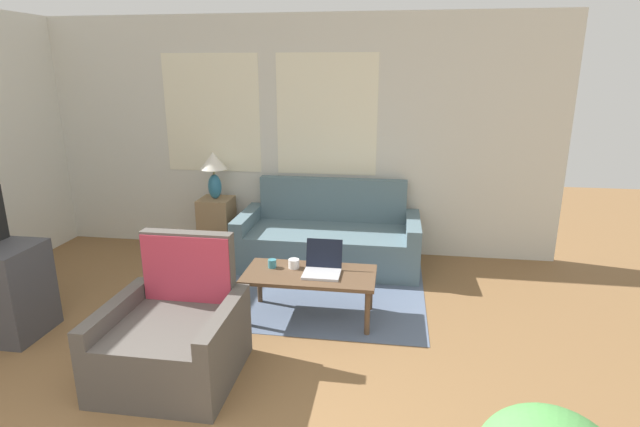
{
  "coord_description": "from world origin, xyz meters",
  "views": [
    {
      "loc": [
        1.33,
        -1.26,
        2.03
      ],
      "look_at": [
        0.66,
        3.1,
        0.75
      ],
      "focal_mm": 28.0,
      "sensor_mm": 36.0,
      "label": 1
    }
  ],
  "objects_px": {
    "coffee_table": "(310,278)",
    "laptop": "(323,266)",
    "table_lamp": "(214,168)",
    "cup_navy": "(294,264)",
    "armchair": "(175,338)",
    "cup_yellow": "(272,264)",
    "couch": "(329,240)"
  },
  "relations": [
    {
      "from": "table_lamp",
      "to": "cup_yellow",
      "type": "distance_m",
      "value": 1.74
    },
    {
      "from": "table_lamp",
      "to": "cup_yellow",
      "type": "xyz_separation_m",
      "value": [
        0.98,
        -1.33,
        -0.54
      ]
    },
    {
      "from": "coffee_table",
      "to": "cup_yellow",
      "type": "height_order",
      "value": "cup_yellow"
    },
    {
      "from": "couch",
      "to": "coffee_table",
      "type": "xyz_separation_m",
      "value": [
        0.01,
        -1.25,
        0.1
      ]
    },
    {
      "from": "armchair",
      "to": "couch",
      "type": "bearing_deg",
      "value": 70.49
    },
    {
      "from": "laptop",
      "to": "cup_navy",
      "type": "xyz_separation_m",
      "value": [
        -0.26,
        0.06,
        -0.02
      ]
    },
    {
      "from": "coffee_table",
      "to": "cup_navy",
      "type": "xyz_separation_m",
      "value": [
        -0.15,
        0.09,
        0.08
      ]
    },
    {
      "from": "couch",
      "to": "cup_yellow",
      "type": "relative_size",
      "value": 26.52
    },
    {
      "from": "couch",
      "to": "table_lamp",
      "type": "relative_size",
      "value": 3.65
    },
    {
      "from": "couch",
      "to": "laptop",
      "type": "xyz_separation_m",
      "value": [
        0.11,
        -1.22,
        0.2
      ]
    },
    {
      "from": "armchair",
      "to": "laptop",
      "type": "relative_size",
      "value": 3.0
    },
    {
      "from": "cup_navy",
      "to": "cup_yellow",
      "type": "distance_m",
      "value": 0.19
    },
    {
      "from": "table_lamp",
      "to": "laptop",
      "type": "height_order",
      "value": "table_lamp"
    },
    {
      "from": "armchair",
      "to": "cup_yellow",
      "type": "height_order",
      "value": "armchair"
    },
    {
      "from": "couch",
      "to": "armchair",
      "type": "xyz_separation_m",
      "value": [
        -0.77,
        -2.18,
        0.01
      ]
    },
    {
      "from": "couch",
      "to": "coffee_table",
      "type": "height_order",
      "value": "couch"
    },
    {
      "from": "armchair",
      "to": "cup_navy",
      "type": "distance_m",
      "value": 1.21
    },
    {
      "from": "couch",
      "to": "coffee_table",
      "type": "distance_m",
      "value": 1.25
    },
    {
      "from": "table_lamp",
      "to": "cup_navy",
      "type": "height_order",
      "value": "table_lamp"
    },
    {
      "from": "table_lamp",
      "to": "coffee_table",
      "type": "relative_size",
      "value": 0.48
    },
    {
      "from": "cup_yellow",
      "to": "laptop",
      "type": "bearing_deg",
      "value": -5.75
    },
    {
      "from": "couch",
      "to": "armchair",
      "type": "distance_m",
      "value": 2.31
    },
    {
      "from": "armchair",
      "to": "table_lamp",
      "type": "relative_size",
      "value": 1.78
    },
    {
      "from": "laptop",
      "to": "cup_navy",
      "type": "distance_m",
      "value": 0.27
    },
    {
      "from": "table_lamp",
      "to": "laptop",
      "type": "bearing_deg",
      "value": -44.17
    },
    {
      "from": "armchair",
      "to": "table_lamp",
      "type": "distance_m",
      "value": 2.5
    },
    {
      "from": "coffee_table",
      "to": "laptop",
      "type": "height_order",
      "value": "laptop"
    },
    {
      "from": "armchair",
      "to": "cup_navy",
      "type": "relative_size",
      "value": 9.98
    },
    {
      "from": "coffee_table",
      "to": "armchair",
      "type": "bearing_deg",
      "value": -129.96
    },
    {
      "from": "armchair",
      "to": "laptop",
      "type": "xyz_separation_m",
      "value": [
        0.88,
        0.95,
        0.2
      ]
    },
    {
      "from": "laptop",
      "to": "cup_yellow",
      "type": "relative_size",
      "value": 4.31
    },
    {
      "from": "couch",
      "to": "table_lamp",
      "type": "xyz_separation_m",
      "value": [
        -1.31,
        0.15,
        0.72
      ]
    }
  ]
}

